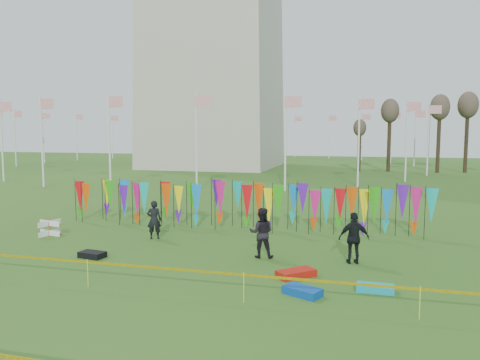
% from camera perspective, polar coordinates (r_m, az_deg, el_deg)
% --- Properties ---
extents(ground, '(160.00, 160.00, 0.00)m').
position_cam_1_polar(ground, '(16.55, -8.52, -11.41)').
color(ground, '#295217').
rests_on(ground, ground).
extents(flagpole_ring, '(57.40, 56.16, 8.00)m').
position_cam_1_polar(flagpole_ring, '(65.71, -3.08, 5.14)').
color(flagpole_ring, silver).
rests_on(flagpole_ring, ground).
extents(banner_row, '(18.64, 0.64, 2.31)m').
position_cam_1_polar(banner_row, '(23.57, -0.14, -2.58)').
color(banner_row, black).
rests_on(banner_row, ground).
extents(caution_tape_near, '(26.00, 0.02, 0.90)m').
position_cam_1_polar(caution_tape_near, '(14.84, -12.23, -10.40)').
color(caution_tape_near, '#FFDD05').
rests_on(caution_tape_near, ground).
extents(box_kite, '(0.67, 0.67, 0.74)m').
position_cam_1_polar(box_kite, '(23.96, -22.19, -5.44)').
color(box_kite, red).
rests_on(box_kite, ground).
extents(person_left, '(0.77, 0.67, 1.78)m').
position_cam_1_polar(person_left, '(21.84, -10.43, -4.79)').
color(person_left, black).
rests_on(person_left, ground).
extents(person_mid, '(1.03, 0.73, 1.96)m').
position_cam_1_polar(person_mid, '(18.37, 2.63, -6.44)').
color(person_mid, black).
rests_on(person_mid, ground).
extents(person_right, '(1.26, 0.91, 1.94)m').
position_cam_1_polar(person_right, '(18.02, 13.73, -6.89)').
color(person_right, black).
rests_on(person_right, ground).
extents(kite_bag_blue, '(1.28, 1.03, 0.24)m').
position_cam_1_polar(kite_bag_blue, '(14.62, 7.61, -13.28)').
color(kite_bag_blue, '#0A46A9').
rests_on(kite_bag_blue, ground).
extents(kite_bag_red, '(1.39, 1.35, 0.24)m').
position_cam_1_polar(kite_bag_red, '(16.27, 6.86, -11.24)').
color(kite_bag_red, red).
rests_on(kite_bag_red, ground).
extents(kite_bag_black, '(1.07, 0.72, 0.23)m').
position_cam_1_polar(kite_bag_black, '(19.42, -17.57, -8.66)').
color(kite_bag_black, black).
rests_on(kite_bag_black, ground).
extents(kite_bag_teal, '(1.14, 0.57, 0.21)m').
position_cam_1_polar(kite_bag_teal, '(15.37, 16.15, -12.54)').
color(kite_bag_teal, '#0EA5C5').
rests_on(kite_bag_teal, ground).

